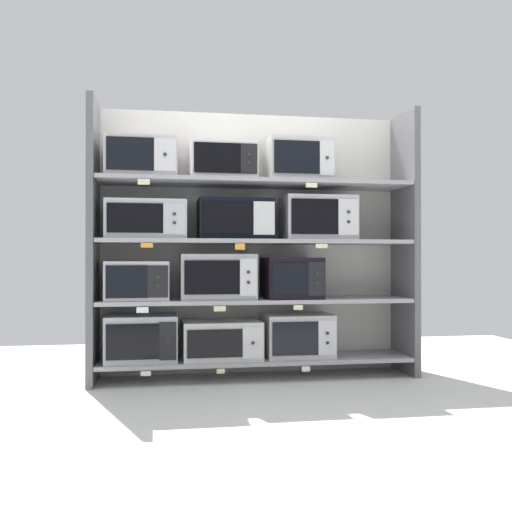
# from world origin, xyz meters

# --- Properties ---
(ground) EXTENTS (6.34, 6.00, 0.02)m
(ground) POSITION_xyz_m (0.00, -1.00, -0.01)
(ground) COLOR silver
(back_panel) EXTENTS (2.54, 0.04, 2.06)m
(back_panel) POSITION_xyz_m (0.00, 0.25, 1.03)
(back_panel) COLOR beige
(back_panel) RESTS_ON ground
(upright_left) EXTENTS (0.05, 0.47, 2.06)m
(upright_left) POSITION_xyz_m (-1.20, 0.00, 1.03)
(upright_left) COLOR #5B5B5E
(upright_left) RESTS_ON ground
(upright_right) EXTENTS (0.05, 0.47, 2.06)m
(upright_right) POSITION_xyz_m (1.20, 0.00, 1.03)
(upright_right) COLOR #5B5B5E
(upright_right) RESTS_ON ground
(shelf_0) EXTENTS (2.34, 0.47, 0.03)m
(shelf_0) POSITION_xyz_m (0.00, 0.00, 0.14)
(shelf_0) COLOR #99999E
(shelf_0) RESTS_ON ground
(microwave_0) EXTENTS (0.51, 0.43, 0.34)m
(microwave_0) POSITION_xyz_m (-0.85, -0.00, 0.32)
(microwave_0) COLOR #99A2AD
(microwave_0) RESTS_ON shelf_0
(microwave_1) EXTENTS (0.58, 0.43, 0.28)m
(microwave_1) POSITION_xyz_m (-0.26, -0.00, 0.29)
(microwave_1) COLOR beige
(microwave_1) RESTS_ON shelf_0
(microwave_2) EXTENTS (0.51, 0.39, 0.32)m
(microwave_2) POSITION_xyz_m (0.33, -0.00, 0.31)
(microwave_2) COLOR #BCB6B8
(microwave_2) RESTS_ON shelf_0
(price_tag_0) EXTENTS (0.07, 0.00, 0.03)m
(price_tag_0) POSITION_xyz_m (-0.82, -0.24, 0.10)
(price_tag_0) COLOR white
(price_tag_1) EXTENTS (0.06, 0.00, 0.03)m
(price_tag_1) POSITION_xyz_m (-0.29, -0.24, 0.10)
(price_tag_1) COLOR beige
(price_tag_2) EXTENTS (0.06, 0.00, 0.04)m
(price_tag_2) POSITION_xyz_m (0.33, -0.24, 0.10)
(price_tag_2) COLOR white
(shelf_1) EXTENTS (2.34, 0.47, 0.03)m
(shelf_1) POSITION_xyz_m (0.00, 0.00, 0.58)
(shelf_1) COLOR #99999E
(microwave_3) EXTENTS (0.46, 0.43, 0.28)m
(microwave_3) POSITION_xyz_m (-0.88, -0.00, 0.74)
(microwave_3) COLOR #BBB0BD
(microwave_3) RESTS_ON shelf_1
(microwave_4) EXTENTS (0.55, 0.41, 0.34)m
(microwave_4) POSITION_xyz_m (-0.29, -0.00, 0.77)
(microwave_4) COLOR #9D9DA6
(microwave_4) RESTS_ON shelf_1
(microwave_5) EXTENTS (0.42, 0.43, 0.31)m
(microwave_5) POSITION_xyz_m (0.28, -0.00, 0.75)
(microwave_5) COLOR black
(microwave_5) RESTS_ON shelf_1
(price_tag_3) EXTENTS (0.08, 0.00, 0.04)m
(price_tag_3) POSITION_xyz_m (-0.84, -0.24, 0.54)
(price_tag_3) COLOR white
(price_tag_4) EXTENTS (0.09, 0.00, 0.04)m
(price_tag_4) POSITION_xyz_m (-0.30, -0.24, 0.54)
(price_tag_4) COLOR beige
(price_tag_5) EXTENTS (0.07, 0.00, 0.03)m
(price_tag_5) POSITION_xyz_m (0.27, -0.24, 0.54)
(price_tag_5) COLOR beige
(shelf_2) EXTENTS (2.34, 0.47, 0.03)m
(shelf_2) POSITION_xyz_m (0.00, 0.00, 1.03)
(shelf_2) COLOR #99999E
(microwave_6) EXTENTS (0.58, 0.40, 0.28)m
(microwave_6) POSITION_xyz_m (-0.82, -0.00, 1.18)
(microwave_6) COLOR #B1B7BC
(microwave_6) RESTS_ON shelf_2
(microwave_7) EXTENTS (0.56, 0.36, 0.30)m
(microwave_7) POSITION_xyz_m (-0.16, -0.00, 1.20)
(microwave_7) COLOR black
(microwave_7) RESTS_ON shelf_2
(microwave_8) EXTENTS (0.55, 0.38, 0.34)m
(microwave_8) POSITION_xyz_m (0.48, -0.00, 1.21)
(microwave_8) COLOR #B8B2BE
(microwave_8) RESTS_ON shelf_2
(price_tag_6) EXTENTS (0.08, 0.00, 0.03)m
(price_tag_6) POSITION_xyz_m (-0.81, -0.24, 0.99)
(price_tag_6) COLOR orange
(price_tag_7) EXTENTS (0.07, 0.00, 0.05)m
(price_tag_7) POSITION_xyz_m (-0.15, -0.24, 0.99)
(price_tag_7) COLOR orange
(price_tag_8) EXTENTS (0.09, 0.00, 0.03)m
(price_tag_8) POSITION_xyz_m (0.45, -0.24, 0.99)
(price_tag_8) COLOR beige
(shelf_3) EXTENTS (2.34, 0.47, 0.03)m
(shelf_3) POSITION_xyz_m (0.00, 0.00, 1.47)
(shelf_3) COLOR #99999E
(microwave_9) EXTENTS (0.51, 0.44, 0.29)m
(microwave_9) POSITION_xyz_m (-0.85, -0.00, 1.63)
(microwave_9) COLOR #BDB6BD
(microwave_9) RESTS_ON shelf_3
(microwave_10) EXTENTS (0.49, 0.38, 0.27)m
(microwave_10) POSITION_xyz_m (-0.26, -0.00, 1.63)
(microwave_10) COLOR silver
(microwave_10) RESTS_ON shelf_3
(microwave_11) EXTENTS (0.49, 0.35, 0.33)m
(microwave_11) POSITION_xyz_m (0.33, -0.00, 1.65)
(microwave_11) COLOR #BCBBB6
(microwave_11) RESTS_ON shelf_3
(price_tag_9) EXTENTS (0.08, 0.00, 0.04)m
(price_tag_9) POSITION_xyz_m (-0.83, -0.24, 1.43)
(price_tag_9) COLOR beige
(price_tag_10) EXTENTS (0.09, 0.00, 0.03)m
(price_tag_10) POSITION_xyz_m (0.37, -0.24, 1.44)
(price_tag_10) COLOR beige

